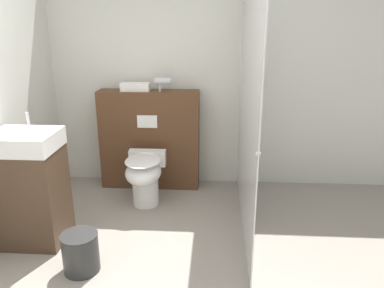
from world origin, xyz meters
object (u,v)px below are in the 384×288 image
Objects in this scene: toilet at (144,176)px; sink_vanity at (30,188)px; hair_drier at (164,81)px; waste_bin at (81,252)px.

sink_vanity is at bearing -140.34° from toilet.
hair_drier is at bearing 49.74° from sink_vanity.
toilet is 1.12m from sink_vanity.
toilet reaches higher than waste_bin.
sink_vanity reaches higher than waste_bin.
toilet is 0.48× the size of sink_vanity.
toilet is 1.16m from waste_bin.
hair_drier reaches higher than sink_vanity.
sink_vanity is 0.76m from waste_bin.
waste_bin is at bearing -36.19° from sink_vanity.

